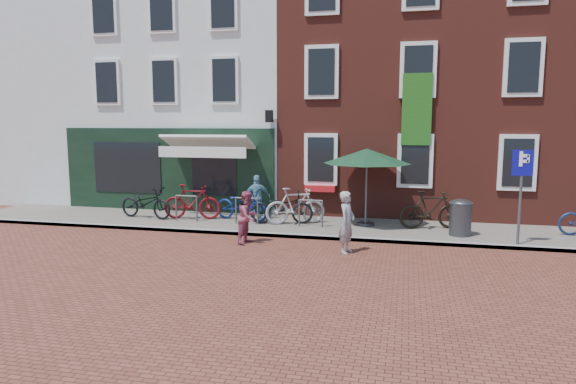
% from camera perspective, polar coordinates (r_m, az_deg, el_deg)
% --- Properties ---
extents(ground, '(80.00, 80.00, 0.00)m').
position_cam_1_polar(ground, '(14.35, -0.33, -5.15)').
color(ground, brown).
extents(sidewalk, '(24.00, 3.00, 0.10)m').
position_cam_1_polar(sidewalk, '(15.59, 4.55, -3.93)').
color(sidewalk, slate).
rests_on(sidewalk, ground).
extents(building_stucco, '(8.00, 8.00, 9.00)m').
position_cam_1_polar(building_stucco, '(22.23, -8.85, 11.05)').
color(building_stucco, silver).
rests_on(building_stucco, ground).
extents(building_brick_mid, '(6.00, 8.00, 10.00)m').
position_cam_1_polar(building_brick_mid, '(20.71, 9.86, 12.65)').
color(building_brick_mid, maroon).
rests_on(building_brick_mid, ground).
extents(building_brick_right, '(6.00, 8.00, 10.00)m').
position_cam_1_polar(building_brick_right, '(21.20, 26.63, 11.83)').
color(building_brick_right, maroon).
rests_on(building_brick_right, ground).
extents(filler_left, '(7.00, 8.00, 9.00)m').
position_cam_1_polar(filler_left, '(25.96, -24.63, 9.96)').
color(filler_left, silver).
rests_on(filler_left, ground).
extents(litter_bin, '(0.59, 0.59, 1.09)m').
position_cam_1_polar(litter_bin, '(14.89, 18.68, -2.48)').
color(litter_bin, '#3D3D3F').
rests_on(litter_bin, sidewalk).
extents(parking_sign, '(0.50, 0.08, 2.43)m').
position_cam_1_polar(parking_sign, '(14.19, 24.58, 1.24)').
color(parking_sign, '#4C4C4F').
rests_on(parking_sign, sidewalk).
extents(parasol, '(2.62, 2.62, 2.43)m').
position_cam_1_polar(parasol, '(15.48, 8.79, 4.28)').
color(parasol, '#4C4C4F').
rests_on(parasol, sidewalk).
extents(woman, '(0.49, 0.63, 1.54)m').
position_cam_1_polar(woman, '(12.70, 6.57, -3.36)').
color(woman, gray).
rests_on(woman, ground).
extents(boy, '(0.68, 0.79, 1.41)m').
position_cam_1_polar(boy, '(13.67, -4.49, -2.81)').
color(boy, '#9C4258').
rests_on(boy, ground).
extents(cafe_person, '(0.91, 0.68, 1.44)m').
position_cam_1_polar(cafe_person, '(16.36, -3.45, -0.62)').
color(cafe_person, '#659BAD').
rests_on(cafe_person, sidewalk).
extents(bicycle_0, '(2.02, 1.00, 1.01)m').
position_cam_1_polar(bicycle_0, '(17.28, -15.56, -1.16)').
color(bicycle_0, black).
rests_on(bicycle_0, sidewalk).
extents(bicycle_1, '(1.92, 0.76, 1.12)m').
position_cam_1_polar(bicycle_1, '(16.78, -10.64, -1.08)').
color(bicycle_1, '#5C0B11').
rests_on(bicycle_1, sidewalk).
extents(bicycle_2, '(2.04, 1.19, 1.01)m').
position_cam_1_polar(bicycle_2, '(16.33, -5.19, -1.41)').
color(bicycle_2, navy).
rests_on(bicycle_2, sidewalk).
extents(bicycle_3, '(1.92, 1.28, 1.12)m').
position_cam_1_polar(bicycle_3, '(15.71, 0.83, -1.54)').
color(bicycle_3, '#A0A0A2').
rests_on(bicycle_3, sidewalk).
extents(bicycle_4, '(2.03, 1.10, 1.01)m').
position_cam_1_polar(bicycle_4, '(15.73, -0.71, -1.73)').
color(bicycle_4, black).
rests_on(bicycle_4, sidewalk).
extents(bicycle_5, '(1.94, 0.99, 1.12)m').
position_cam_1_polar(bicycle_5, '(15.57, 15.65, -1.93)').
color(bicycle_5, black).
rests_on(bicycle_5, sidewalk).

